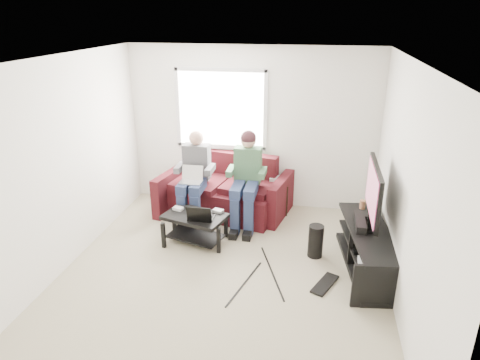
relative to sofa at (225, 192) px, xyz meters
name	(u,v)px	position (x,y,z in m)	size (l,w,h in m)	color
floor	(222,276)	(0.35, -1.82, -0.34)	(4.50, 4.50, 0.00)	tan
ceiling	(218,60)	(0.35, -1.82, 2.26)	(4.50, 4.50, 0.00)	white
wall_back	(252,129)	(0.35, 0.43, 0.96)	(4.50, 4.50, 0.00)	white
wall_front	(142,304)	(0.35, -4.07, 0.96)	(4.50, 4.50, 0.00)	white
wall_left	(59,168)	(-1.65, -1.82, 0.96)	(4.50, 4.50, 0.00)	white
wall_right	(406,192)	(2.35, -1.82, 0.96)	(4.50, 4.50, 0.00)	white
window	(221,109)	(-0.15, 0.41, 1.26)	(1.48, 0.04, 1.28)	white
sofa	(225,192)	(0.00, 0.00, 0.00)	(2.15, 1.26, 0.92)	#431017
person_left	(194,174)	(-0.40, -0.36, 0.43)	(0.40, 0.70, 1.39)	navy
person_right	(246,173)	(0.40, -0.34, 0.49)	(0.40, 0.71, 1.43)	navy
laptop_silver	(191,178)	(-0.40, -0.53, 0.42)	(0.32, 0.22, 0.24)	silver
coffee_table	(195,222)	(-0.21, -1.05, -0.03)	(0.95, 0.72, 0.42)	black
laptop_black	(201,210)	(-0.09, -1.13, 0.21)	(0.34, 0.24, 0.24)	black
controller_a	(178,208)	(-0.49, -0.93, 0.11)	(0.14, 0.09, 0.04)	silver
controller_b	(191,208)	(-0.31, -0.87, 0.11)	(0.14, 0.09, 0.04)	black
controller_c	(218,211)	(0.09, -0.90, 0.11)	(0.14, 0.09, 0.04)	gray
tv_stand	(368,251)	(2.12, -1.30, -0.09)	(0.71, 1.69, 0.54)	black
tv	(374,193)	(2.12, -1.20, 0.67)	(0.12, 1.10, 0.81)	black
soundbar	(360,222)	(2.00, -1.20, 0.26)	(0.12, 0.50, 0.10)	black
drink_cup	(363,204)	(2.07, -0.67, 0.27)	(0.08, 0.08, 0.12)	#A76A48
console_white	(371,263)	(2.12, -1.70, -0.02)	(0.30, 0.22, 0.06)	silver
console_grey	(366,234)	(2.12, -1.00, -0.01)	(0.34, 0.26, 0.08)	gray
console_black	(369,248)	(2.12, -1.35, -0.02)	(0.38, 0.30, 0.07)	black
subwoofer	(316,241)	(1.47, -1.13, -0.11)	(0.20, 0.20, 0.45)	black
keyboard_floor	(325,284)	(1.61, -1.77, -0.32)	(0.16, 0.49, 0.03)	black
end_table	(276,196)	(0.81, 0.14, -0.06)	(0.34, 0.34, 0.61)	black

